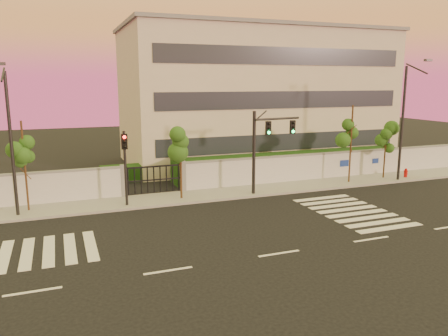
{
  "coord_description": "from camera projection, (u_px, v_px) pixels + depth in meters",
  "views": [
    {
      "loc": [
        -8.75,
        -16.09,
        7.45
      ],
      "look_at": [
        -0.3,
        6.0,
        2.77
      ],
      "focal_mm": 35.0,
      "sensor_mm": 36.0,
      "label": 1
    }
  ],
  "objects": [
    {
      "name": "ground",
      "position": [
        279.0,
        254.0,
        19.25
      ],
      "size": [
        120.0,
        120.0,
        0.0
      ],
      "primitive_type": "plane",
      "color": "black",
      "rests_on": "ground"
    },
    {
      "name": "sidewalk",
      "position": [
        204.0,
        195.0,
        28.86
      ],
      "size": [
        60.0,
        3.0,
        0.15
      ],
      "primitive_type": "cube",
      "color": "gray",
      "rests_on": "ground"
    },
    {
      "name": "perimeter_wall",
      "position": [
        198.0,
        176.0,
        30.08
      ],
      "size": [
        60.0,
        0.36,
        2.2
      ],
      "color": "#B1B4B9",
      "rests_on": "ground"
    },
    {
      "name": "hedge_row",
      "position": [
        201.0,
        171.0,
        33.01
      ],
      "size": [
        41.0,
        4.25,
        1.8
      ],
      "color": "black",
      "rests_on": "ground"
    },
    {
      "name": "institutional_building",
      "position": [
        255.0,
        96.0,
        41.36
      ],
      "size": [
        24.4,
        12.4,
        12.25
      ],
      "color": "#BBB39E",
      "rests_on": "ground"
    },
    {
      "name": "road_markings",
      "position": [
        216.0,
        231.0,
        22.14
      ],
      "size": [
        57.0,
        7.62,
        0.02
      ],
      "color": "silver",
      "rests_on": "ground"
    },
    {
      "name": "street_tree_c",
      "position": [
        24.0,
        146.0,
        24.58
      ],
      "size": [
        1.42,
        1.13,
        5.32
      ],
      "color": "#382314",
      "rests_on": "ground"
    },
    {
      "name": "street_tree_d",
      "position": [
        181.0,
        147.0,
        27.32
      ],
      "size": [
        1.61,
        1.28,
        4.68
      ],
      "color": "#382314",
      "rests_on": "ground"
    },
    {
      "name": "street_tree_e",
      "position": [
        352.0,
        126.0,
        31.66
      ],
      "size": [
        1.55,
        1.24,
        5.81
      ],
      "color": "#382314",
      "rests_on": "ground"
    },
    {
      "name": "street_tree_f",
      "position": [
        386.0,
        138.0,
        33.36
      ],
      "size": [
        1.41,
        1.13,
        4.35
      ],
      "color": "#382314",
      "rests_on": "ground"
    },
    {
      "name": "traffic_signal_main",
      "position": [
        264.0,
        142.0,
        28.67
      ],
      "size": [
        3.53,
        0.66,
        5.6
      ],
      "rotation": [
        0.0,
        0.0,
        0.15
      ],
      "color": "black",
      "rests_on": "ground"
    },
    {
      "name": "traffic_signal_secondary",
      "position": [
        125.0,
        160.0,
        25.79
      ],
      "size": [
        0.36,
        0.34,
        4.62
      ],
      "rotation": [
        0.0,
        0.0,
        -0.24
      ],
      "color": "black",
      "rests_on": "ground"
    },
    {
      "name": "streetlight_west",
      "position": [
        10.0,
        137.0,
        23.39
      ],
      "size": [
        0.5,
        2.02,
        8.39
      ],
      "color": "black",
      "rests_on": "ground"
    },
    {
      "name": "streetlight_east",
      "position": [
        405.0,
        118.0,
        32.12
      ],
      "size": [
        0.54,
        2.16,
        8.98
      ],
      "color": "black",
      "rests_on": "ground"
    },
    {
      "name": "fire_hydrant",
      "position": [
        406.0,
        174.0,
        34.0
      ],
      "size": [
        0.32,
        0.31,
        0.84
      ],
      "rotation": [
        0.0,
        0.0,
        -0.04
      ],
      "color": "#AA0E0B",
      "rests_on": "ground"
    }
  ]
}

